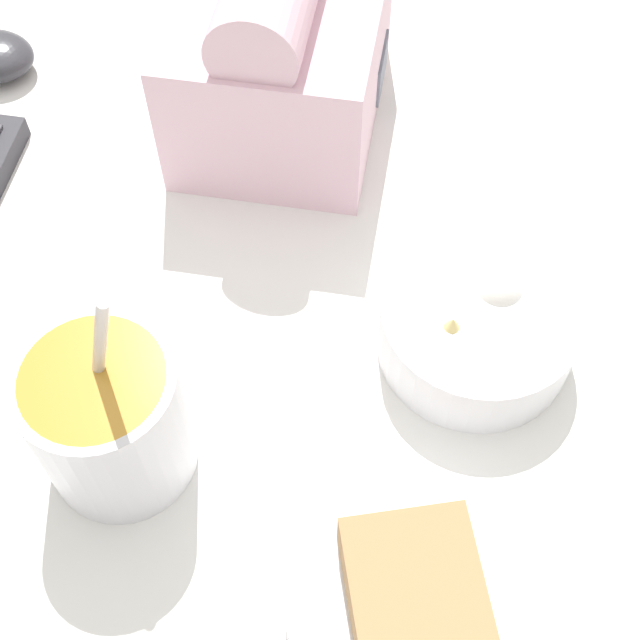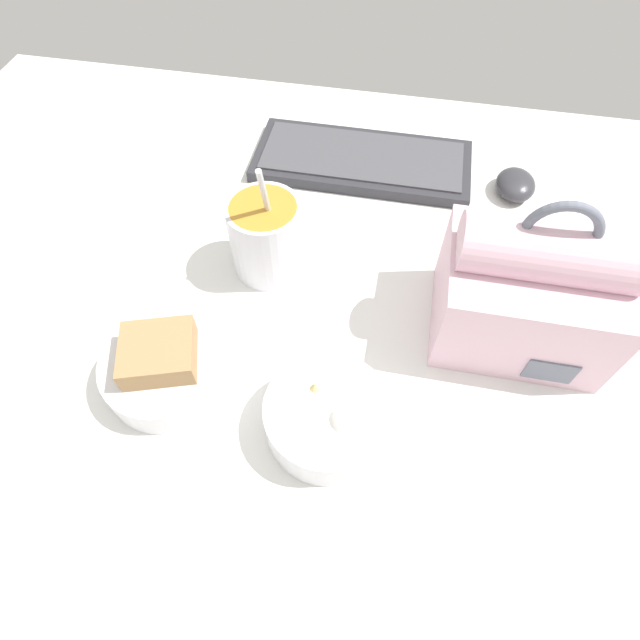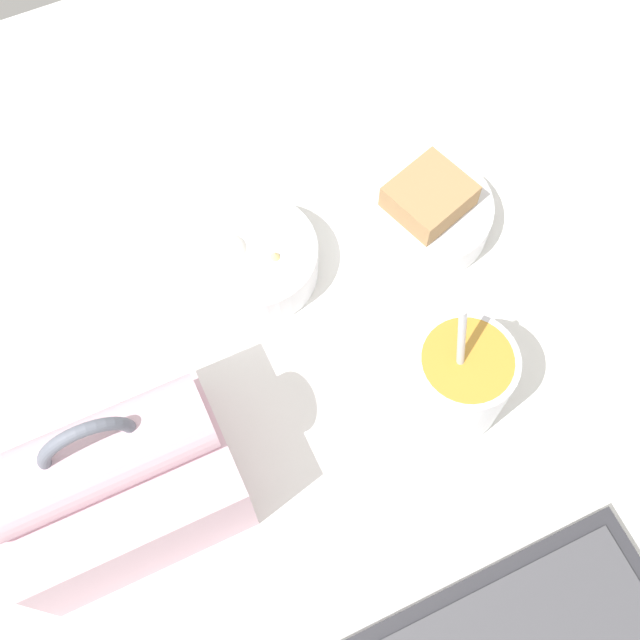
% 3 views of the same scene
% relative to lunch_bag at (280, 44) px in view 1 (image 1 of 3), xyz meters
% --- Properties ---
extents(desk_surface, '(1.40, 1.10, 0.02)m').
position_rel_lunch_bag_xyz_m(desk_surface, '(-0.23, -0.07, -0.08)').
color(desk_surface, white).
rests_on(desk_surface, ground).
extents(lunch_bag, '(0.19, 0.15, 0.20)m').
position_rel_lunch_bag_xyz_m(lunch_bag, '(0.00, 0.00, 0.00)').
color(lunch_bag, beige).
rests_on(lunch_bag, desk_surface).
extents(soup_cup, '(0.09, 0.09, 0.17)m').
position_rel_lunch_bag_xyz_m(soup_cup, '(-0.31, 0.04, -0.02)').
color(soup_cup, silver).
rests_on(soup_cup, desk_surface).
extents(bento_bowl_sandwich, '(0.14, 0.14, 0.07)m').
position_rel_lunch_bag_xyz_m(bento_bowl_sandwich, '(-0.38, -0.14, -0.05)').
color(bento_bowl_sandwich, silver).
rests_on(bento_bowl_sandwich, desk_surface).
extents(bento_bowl_snacks, '(0.13, 0.13, 0.06)m').
position_rel_lunch_bag_xyz_m(bento_bowl_snacks, '(-0.19, -0.17, -0.05)').
color(bento_bowl_snacks, silver).
rests_on(bento_bowl_snacks, desk_surface).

